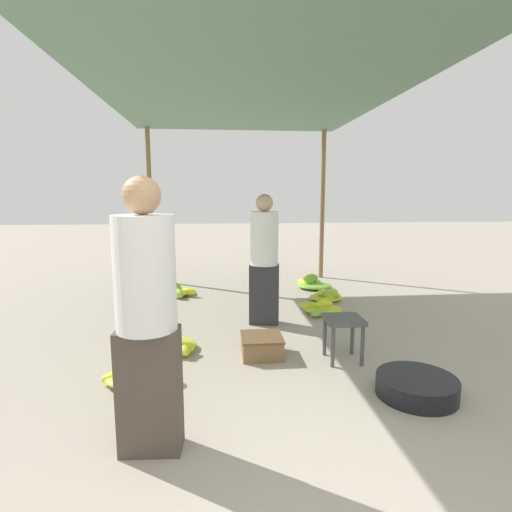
# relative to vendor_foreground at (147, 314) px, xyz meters

# --- Properties ---
(canopy_post_back_left) EXTENTS (0.08, 0.08, 2.67)m
(canopy_post_back_left) POSITION_rel_vendor_foreground_xyz_m (-0.75, 4.90, 0.49)
(canopy_post_back_left) COLOR olive
(canopy_post_back_left) RESTS_ON ground
(canopy_post_back_right) EXTENTS (0.08, 0.08, 2.67)m
(canopy_post_back_right) POSITION_rel_vendor_foreground_xyz_m (2.33, 4.90, 0.49)
(canopy_post_back_right) COLOR olive
(canopy_post_back_right) RESTS_ON ground
(canopy_tarp) EXTENTS (3.48, 5.86, 0.04)m
(canopy_tarp) POSITION_rel_vendor_foreground_xyz_m (0.79, 2.17, 1.84)
(canopy_tarp) COLOR #567A60
(canopy_tarp) RESTS_ON canopy_post_front_left
(vendor_foreground) EXTENTS (0.38, 0.37, 1.64)m
(vendor_foreground) POSITION_rel_vendor_foreground_xyz_m (0.00, 0.00, 0.00)
(vendor_foreground) COLOR #4C4238
(vendor_foreground) RESTS_ON ground
(stool) EXTENTS (0.34, 0.34, 0.41)m
(stool) POSITION_rel_vendor_foreground_xyz_m (1.56, 1.17, -0.52)
(stool) COLOR #4C4C4C
(stool) RESTS_ON ground
(basin_black) EXTENTS (0.61, 0.61, 0.15)m
(basin_black) POSITION_rel_vendor_foreground_xyz_m (1.92, 0.47, -0.77)
(basin_black) COLOR black
(basin_black) RESTS_ON ground
(banana_pile_left_0) EXTENTS (0.53, 0.67, 0.18)m
(banana_pile_left_0) POSITION_rel_vendor_foreground_xyz_m (-0.06, 1.56, -0.79)
(banana_pile_left_0) COLOR yellow
(banana_pile_left_0) RESTS_ON ground
(banana_pile_left_1) EXTENTS (0.68, 0.46, 0.17)m
(banana_pile_left_1) POSITION_rel_vendor_foreground_xyz_m (-0.25, 0.91, -0.78)
(banana_pile_left_1) COLOR yellow
(banana_pile_left_1) RESTS_ON ground
(banana_pile_left_2) EXTENTS (0.65, 0.64, 0.26)m
(banana_pile_left_2) POSITION_rel_vendor_foreground_xyz_m (-0.25, 3.81, -0.77)
(banana_pile_left_2) COLOR yellow
(banana_pile_left_2) RESTS_ON ground
(banana_pile_right_0) EXTENTS (0.56, 0.56, 0.17)m
(banana_pile_right_0) POSITION_rel_vendor_foreground_xyz_m (1.75, 2.66, -0.79)
(banana_pile_right_0) COLOR yellow
(banana_pile_right_0) RESTS_ON ground
(banana_pile_right_1) EXTENTS (0.56, 0.52, 0.25)m
(banana_pile_right_1) POSITION_rel_vendor_foreground_xyz_m (1.96, 4.06, -0.78)
(banana_pile_right_1) COLOR #77B437
(banana_pile_right_1) RESTS_ON ground
(banana_pile_right_2) EXTENTS (0.49, 0.46, 0.18)m
(banana_pile_right_2) POSITION_rel_vendor_foreground_xyz_m (2.00, 3.26, -0.77)
(banana_pile_right_2) COLOR #8CBC33
(banana_pile_right_2) RESTS_ON ground
(crate_near) EXTENTS (0.39, 0.39, 0.20)m
(crate_near) POSITION_rel_vendor_foreground_xyz_m (0.82, 1.35, -0.75)
(crate_near) COLOR brown
(crate_near) RESTS_ON ground
(shopper_walking_mid) EXTENTS (0.39, 0.39, 1.54)m
(shopper_walking_mid) POSITION_rel_vendor_foreground_xyz_m (0.96, 2.32, -0.05)
(shopper_walking_mid) COLOR #2D2D33
(shopper_walking_mid) RESTS_ON ground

